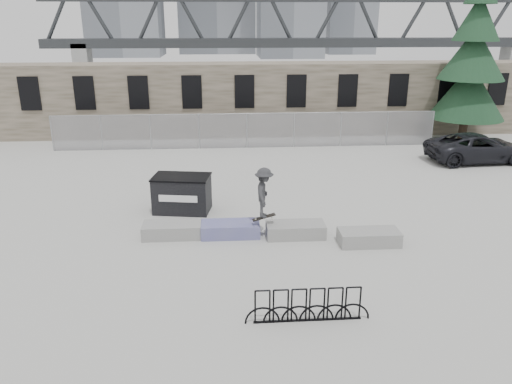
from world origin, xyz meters
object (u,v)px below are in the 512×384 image
(planter_far_left, at_px, (172,230))
(suv, at_px, (478,148))
(skateboarder, at_px, (264,193))
(bike_rack, at_px, (308,305))
(planter_center_left, at_px, (230,229))
(planter_offset, at_px, (369,237))
(planter_center_right, at_px, (296,229))
(spruce_tree, at_px, (472,61))
(dumpster, at_px, (182,194))

(planter_far_left, distance_m, suv, 17.39)
(suv, distance_m, skateboarder, 14.91)
(bike_rack, relative_size, suv, 0.59)
(planter_center_left, bearing_deg, planter_far_left, 178.36)
(planter_far_left, height_order, suv, suv)
(skateboarder, bearing_deg, planter_offset, -94.92)
(planter_far_left, bearing_deg, planter_center_left, -1.64)
(suv, height_order, skateboarder, skateboarder)
(skateboarder, bearing_deg, planter_far_left, 93.48)
(planter_offset, bearing_deg, planter_far_left, 170.89)
(planter_center_left, bearing_deg, suv, 33.38)
(planter_far_left, relative_size, planter_offset, 1.00)
(planter_center_right, distance_m, suv, 14.04)
(bike_rack, bearing_deg, planter_far_left, 125.39)
(planter_center_left, relative_size, planter_center_right, 1.00)
(suv, relative_size, skateboarder, 2.88)
(planter_offset, relative_size, spruce_tree, 0.17)
(planter_center_left, height_order, planter_center_right, same)
(planter_offset, xyz_separation_m, dumpster, (-6.40, 3.49, 0.46))
(planter_center_left, height_order, planter_offset, same)
(suv, bearing_deg, planter_offset, 135.13)
(skateboarder, bearing_deg, dumpster, 55.88)
(skateboarder, bearing_deg, spruce_tree, -36.54)
(planter_center_right, relative_size, skateboarder, 1.09)
(planter_center_left, distance_m, planter_center_right, 2.25)
(planter_center_right, height_order, bike_rack, bike_rack)
(planter_center_right, xyz_separation_m, skateboarder, (-1.10, 0.02, 1.35))
(planter_far_left, distance_m, spruce_tree, 21.70)
(planter_center_left, relative_size, planter_offset, 1.00)
(planter_center_left, height_order, spruce_tree, spruce_tree)
(dumpster, distance_m, suv, 16.15)
(suv, bearing_deg, planter_center_right, 125.80)
(planter_center_right, height_order, skateboarder, skateboarder)
(dumpster, bearing_deg, spruce_tree, 42.87)
(planter_far_left, xyz_separation_m, planter_center_left, (2.01, -0.06, 0.00))
(bike_rack, relative_size, spruce_tree, 0.27)
(bike_rack, bearing_deg, planter_offset, 57.12)
(skateboarder, bearing_deg, bike_rack, -164.45)
(planter_far_left, bearing_deg, planter_offset, -9.11)
(dumpster, relative_size, skateboarder, 1.27)
(planter_far_left, xyz_separation_m, skateboarder, (3.15, -0.26, 1.35))
(planter_far_left, relative_size, dumpster, 0.85)
(planter_center_left, xyz_separation_m, planter_offset, (4.59, -1.00, 0.00))
(planter_center_left, distance_m, bike_rack, 5.60)
(planter_offset, relative_size, skateboarder, 1.09)
(planter_offset, distance_m, skateboarder, 3.79)
(planter_far_left, xyz_separation_m, planter_offset, (6.59, -1.06, 0.00))
(planter_center_right, xyz_separation_m, bike_rack, (-0.43, -5.08, 0.18))
(planter_center_left, bearing_deg, spruce_tree, 42.55)
(planter_center_right, distance_m, planter_offset, 2.47)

